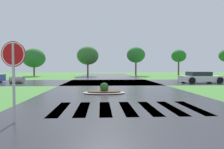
{
  "coord_description": "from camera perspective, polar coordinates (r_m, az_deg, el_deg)",
  "views": [
    {
      "loc": [
        -1.06,
        -3.49,
        1.68
      ],
      "look_at": [
        -0.39,
        8.99,
        1.21
      ],
      "focal_mm": 32.72,
      "sensor_mm": 36.0,
      "label": 1
    }
  ],
  "objects": [
    {
      "name": "asphalt_roadway",
      "position": [
        13.64,
        1.4,
        -4.93
      ],
      "size": [
        9.62,
        80.0,
        0.01
      ],
      "primitive_type": "cube",
      "color": "#2B2B30",
      "rests_on": "ground"
    },
    {
      "name": "asphalt_cross_road",
      "position": [
        22.47,
        -0.38,
        -2.15
      ],
      "size": [
        90.0,
        8.66,
        0.01
      ],
      "primitive_type": "cube",
      "color": "#2B2B30",
      "rests_on": "ground"
    },
    {
      "name": "crosswalk_stripes",
      "position": [
        8.39,
        4.3,
        -9.38
      ],
      "size": [
        5.85,
        3.0,
        0.01
      ],
      "color": "white",
      "rests_on": "ground"
    },
    {
      "name": "stop_sign",
      "position": [
        6.71,
        -25.84,
        3.04
      ],
      "size": [
        0.76,
        0.15,
        2.44
      ],
      "rotation": [
        0.0,
        0.0,
        -0.14
      ],
      "color": "#B2B5BA",
      "rests_on": "ground"
    },
    {
      "name": "median_island",
      "position": [
        12.97,
        -2.19,
        -4.65
      ],
      "size": [
        2.64,
        1.61,
        0.68
      ],
      "color": "#9E9B93",
      "rests_on": "ground"
    },
    {
      "name": "car_white_sedan",
      "position": [
        23.48,
        23.52,
        -0.76
      ],
      "size": [
        4.51,
        2.31,
        1.18
      ],
      "rotation": [
        0.0,
        0.0,
        0.06
      ],
      "color": "silver",
      "rests_on": "ground"
    },
    {
      "name": "drainage_pipe_stack",
      "position": [
        23.13,
        -24.99,
        -1.31
      ],
      "size": [
        1.46,
        0.92,
        0.75
      ],
      "color": "#9E9B93",
      "rests_on": "ground"
    },
    {
      "name": "background_treeline",
      "position": [
        38.37,
        -1.75,
        5.1
      ],
      "size": [
        40.19,
        4.69,
        5.47
      ],
      "color": "#4C3823",
      "rests_on": "ground"
    }
  ]
}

